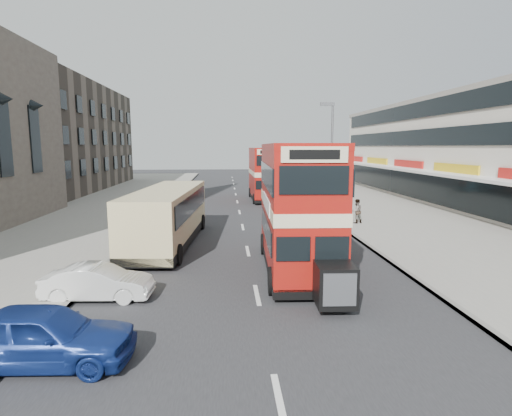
# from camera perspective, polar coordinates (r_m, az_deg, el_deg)

# --- Properties ---
(ground) EXTENTS (160.00, 160.00, 0.00)m
(ground) POSITION_cam_1_polar(r_m,az_deg,el_deg) (12.60, 0.85, -15.09)
(ground) COLOR #28282B
(ground) RESTS_ON ground
(road_surface) EXTENTS (12.00, 90.00, 0.01)m
(road_surface) POSITION_cam_1_polar(r_m,az_deg,el_deg) (31.92, -2.29, -0.57)
(road_surface) COLOR #28282B
(road_surface) RESTS_ON ground
(pavement_right) EXTENTS (12.00, 90.00, 0.15)m
(pavement_right) POSITION_cam_1_polar(r_m,az_deg,el_deg) (34.44, 18.08, -0.20)
(pavement_right) COLOR gray
(pavement_right) RESTS_ON ground
(pavement_left) EXTENTS (12.00, 90.00, 0.15)m
(pavement_left) POSITION_cam_1_polar(r_m,az_deg,el_deg) (33.73, -23.12, -0.64)
(pavement_left) COLOR gray
(pavement_left) RESTS_ON ground
(kerb_left) EXTENTS (0.20, 90.00, 0.16)m
(kerb_left) POSITION_cam_1_polar(r_m,az_deg,el_deg) (32.29, -13.18, -0.56)
(kerb_left) COLOR gray
(kerb_left) RESTS_ON ground
(kerb_right) EXTENTS (0.20, 90.00, 0.16)m
(kerb_right) POSITION_cam_1_polar(r_m,az_deg,el_deg) (32.67, 8.46, -0.32)
(kerb_right) COLOR gray
(kerb_right) RESTS_ON ground
(brick_terrace) EXTENTS (14.00, 28.00, 12.00)m
(brick_terrace) POSITION_cam_1_polar(r_m,az_deg,el_deg) (53.77, -27.47, 8.59)
(brick_terrace) COLOR #66594C
(brick_terrace) RESTS_ON ground
(commercial_row) EXTENTS (9.90, 46.20, 9.30)m
(commercial_row) POSITION_cam_1_polar(r_m,az_deg,el_deg) (39.52, 28.09, 7.02)
(commercial_row) COLOR beige
(commercial_row) RESTS_ON ground
(street_lamp) EXTENTS (1.00, 0.20, 8.12)m
(street_lamp) POSITION_cam_1_polar(r_m,az_deg,el_deg) (30.45, 10.26, 7.90)
(street_lamp) COLOR slate
(street_lamp) RESTS_ON ground
(bus_main) EXTENTS (2.79, 9.11, 4.97)m
(bus_main) POSITION_cam_1_polar(r_m,az_deg,el_deg) (16.73, 5.67, 0.14)
(bus_main) COLOR black
(bus_main) RESTS_ON ground
(bus_second) EXTENTS (2.45, 8.60, 4.73)m
(bus_second) POSITION_cam_1_polar(r_m,az_deg,el_deg) (38.93, 1.12, 4.76)
(bus_second) COLOR black
(bus_second) RESTS_ON ground
(coach) EXTENTS (3.31, 10.27, 2.68)m
(coach) POSITION_cam_1_polar(r_m,az_deg,el_deg) (21.79, -12.08, -0.82)
(coach) COLOR black
(coach) RESTS_ON ground
(car_left_near) EXTENTS (4.28, 1.91, 1.43)m
(car_left_near) POSITION_cam_1_polar(r_m,az_deg,el_deg) (11.14, -27.39, -15.36)
(car_left_near) COLOR navy
(car_left_near) RESTS_ON ground
(car_left_front) EXTENTS (3.61, 1.44, 1.17)m
(car_left_front) POSITION_cam_1_polar(r_m,az_deg,el_deg) (14.85, -20.98, -9.56)
(car_left_front) COLOR white
(car_left_front) RESTS_ON ground
(car_right_a) EXTENTS (4.70, 1.91, 1.36)m
(car_right_a) POSITION_cam_1_polar(r_m,az_deg,el_deg) (29.18, 8.20, -0.17)
(car_right_a) COLOR #A22910
(car_right_a) RESTS_ON ground
(car_right_b) EXTENTS (4.95, 2.65, 1.32)m
(car_right_b) POSITION_cam_1_polar(r_m,az_deg,el_deg) (32.18, 6.80, 0.63)
(car_right_b) COLOR orange
(car_right_b) RESTS_ON ground
(car_right_c) EXTENTS (4.38, 2.17, 1.44)m
(car_right_c) POSITION_cam_1_polar(r_m,az_deg,el_deg) (43.77, 4.12, 2.83)
(car_right_c) COLOR #5592AA
(car_right_c) RESTS_ON ground
(pedestrian_near) EXTENTS (0.68, 0.56, 1.57)m
(pedestrian_near) POSITION_cam_1_polar(r_m,az_deg,el_deg) (27.24, 13.71, -0.40)
(pedestrian_near) COLOR gray
(pedestrian_near) RESTS_ON pavement_right
(pedestrian_far) EXTENTS (1.03, 0.58, 1.65)m
(pedestrian_far) POSITION_cam_1_polar(r_m,az_deg,el_deg) (42.63, 8.13, 2.96)
(pedestrian_far) COLOR gray
(pedestrian_far) RESTS_ON pavement_right
(cyclist) EXTENTS (0.92, 2.04, 1.96)m
(cyclist) POSITION_cam_1_polar(r_m,az_deg,el_deg) (32.33, 4.23, 0.68)
(cyclist) COLOR gray
(cyclist) RESTS_ON ground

